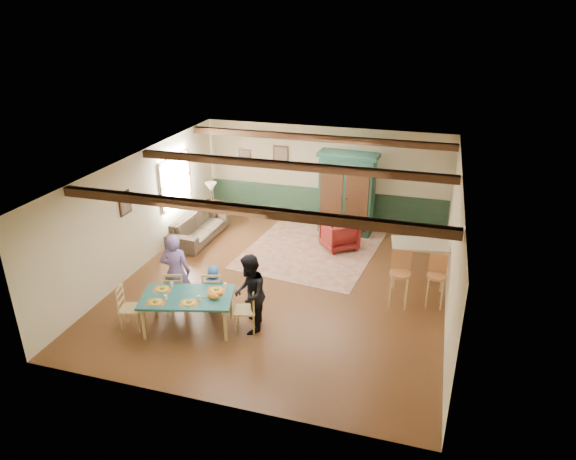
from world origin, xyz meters
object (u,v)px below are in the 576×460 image
(person_woman, at_px, (250,294))
(bar_stool_right, at_px, (436,282))
(cat, at_px, (213,295))
(dining_chair_far_right, at_px, (214,290))
(counter_table, at_px, (418,264))
(person_man, at_px, (176,272))
(person_child, at_px, (214,287))
(dining_chair_far_left, at_px, (176,290))
(dining_chair_end_right, at_px, (245,309))
(bar_stool_left, at_px, (399,280))
(dining_chair_end_left, at_px, (131,307))
(armoire, at_px, (347,193))
(dining_table, at_px, (188,312))
(sofa, at_px, (199,227))
(end_table, at_px, (213,213))
(table_lamp, at_px, (211,193))
(armchair, at_px, (339,234))

(person_woman, height_order, bar_stool_right, person_woman)
(cat, relative_size, bar_stool_right, 0.31)
(dining_chair_far_right, relative_size, counter_table, 0.75)
(person_man, xyz_separation_m, person_child, (0.73, 0.19, -0.34))
(dining_chair_far_left, distance_m, dining_chair_end_right, 1.62)
(person_man, bearing_deg, bar_stool_left, -177.71)
(dining_chair_end_left, height_order, armoire, armoire)
(dining_chair_far_right, distance_m, dining_chair_end_left, 1.62)
(armoire, bearing_deg, person_woman, -95.43)
(dining_table, xyz_separation_m, bar_stool_left, (3.77, 1.97, 0.25))
(dining_chair_end_left, height_order, counter_table, counter_table)
(bar_stool_left, bearing_deg, dining_chair_end_right, -151.39)
(sofa, bearing_deg, counter_table, -97.87)
(bar_stool_left, bearing_deg, dining_table, -155.71)
(dining_chair_far_right, bearing_deg, counter_table, -164.63)
(person_man, height_order, person_child, person_man)
(dining_table, distance_m, armoire, 5.85)
(dining_table, distance_m, person_child, 0.86)
(dining_chair_end_right, relative_size, end_table, 1.42)
(dining_chair_far_left, relative_size, cat, 2.64)
(dining_chair_far_left, xyz_separation_m, counter_table, (4.63, 2.45, 0.05))
(dining_chair_far_right, height_order, dining_chair_end_left, same)
(armoire, relative_size, bar_stool_left, 1.85)
(bar_stool_left, bearing_deg, table_lamp, 148.21)
(armchair, distance_m, bar_stool_left, 2.96)
(dining_chair_far_right, distance_m, sofa, 3.65)
(dining_chair_far_right, height_order, sofa, dining_chair_far_right)
(dining_chair_far_right, xyz_separation_m, counter_table, (3.89, 2.26, 0.05))
(armchair, height_order, end_table, armchair)
(table_lamp, xyz_separation_m, bar_stool_right, (6.21, -2.76, -0.37))
(dining_chair_far_left, bearing_deg, end_table, -89.76)
(table_lamp, relative_size, bar_stool_left, 0.48)
(dining_chair_end_left, xyz_separation_m, armoire, (3.08, 5.71, 0.66))
(person_child, relative_size, bar_stool_right, 0.86)
(dining_table, bearing_deg, table_lamp, 109.12)
(dining_chair_end_left, bearing_deg, table_lamp, -7.55)
(person_woman, xyz_separation_m, armchair, (0.91, 4.07, -0.41))
(dining_chair_end_right, xyz_separation_m, counter_table, (3.03, 2.74, 0.05))
(sofa, height_order, table_lamp, table_lamp)
(dining_chair_end_left, xyz_separation_m, bar_stool_right, (5.55, 2.47, 0.10))
(dining_chair_end_right, relative_size, bar_stool_right, 0.82)
(dining_chair_end_left, bearing_deg, person_child, -62.70)
(dining_chair_far_left, xyz_separation_m, cat, (1.07, -0.52, 0.35))
(dining_table, xyz_separation_m, armoire, (2.03, 5.43, 0.76))
(armoire, height_order, armchair, armoire)
(person_man, height_order, end_table, person_man)
(dining_chair_far_left, xyz_separation_m, bar_stool_right, (5.03, 1.62, 0.10))
(dining_chair_end_right, distance_m, armchair, 4.22)
(end_table, distance_m, table_lamp, 0.61)
(cat, height_order, sofa, cat)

